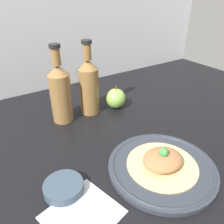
# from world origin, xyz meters

# --- Properties ---
(ground_plane) EXTENTS (1.80, 1.10, 0.04)m
(ground_plane) POSITION_xyz_m (0.00, 0.00, -0.02)
(ground_plane) COLOR black
(plate) EXTENTS (0.29, 0.29, 0.02)m
(plate) POSITION_xyz_m (0.01, -0.18, 0.01)
(plate) COLOR #2D333D
(plate) RESTS_ON ground_plane
(plated_food) EXTENTS (0.19, 0.19, 0.06)m
(plated_food) POSITION_xyz_m (0.01, -0.18, 0.03)
(plated_food) COLOR #D6BC7F
(plated_food) RESTS_ON plate
(cider_bottle_left) EXTENTS (0.07, 0.07, 0.28)m
(cider_bottle_left) POSITION_xyz_m (-0.11, 0.21, 0.11)
(cider_bottle_left) COLOR olive
(cider_bottle_left) RESTS_ON ground_plane
(cider_bottle_right) EXTENTS (0.07, 0.07, 0.28)m
(cider_bottle_right) POSITION_xyz_m (-0.00, 0.21, 0.11)
(cider_bottle_right) COLOR olive
(cider_bottle_right) RESTS_ON ground_plane
(apple) EXTENTS (0.08, 0.08, 0.10)m
(apple) POSITION_xyz_m (0.11, 0.19, 0.04)
(apple) COLOR #84B74C
(apple) RESTS_ON ground_plane
(napkin) EXTENTS (0.18, 0.17, 0.01)m
(napkin) POSITION_xyz_m (-0.23, -0.19, 0.00)
(napkin) COLOR #B7BCC6
(napkin) RESTS_ON ground_plane
(dipping_bowl) EXTENTS (0.10, 0.10, 0.03)m
(dipping_bowl) POSITION_xyz_m (-0.24, -0.10, 0.01)
(dipping_bowl) COLOR #384756
(dipping_bowl) RESTS_ON ground_plane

